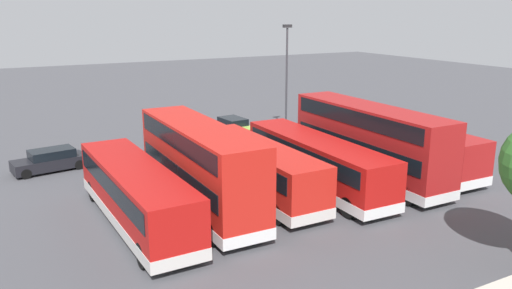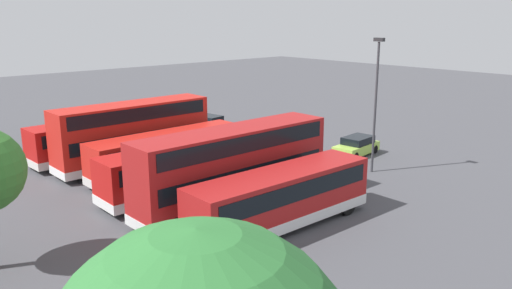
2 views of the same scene
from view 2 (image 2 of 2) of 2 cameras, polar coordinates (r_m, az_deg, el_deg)
The scene contains 11 objects.
ground_plane at distance 38.85m, azimuth 3.14°, elevation -1.45°, with size 140.00×140.00×0.00m, color #47474C.
bus_single_deck_near_end at distance 25.80m, azimuth 2.85°, elevation -5.87°, with size 2.82×10.70×2.95m.
bus_double_decker_second at distance 28.06m, azimuth -2.50°, elevation -2.41°, with size 2.63×12.08×4.55m.
bus_single_deck_third at distance 31.24m, azimuth -6.86°, elevation -2.35°, with size 2.77×12.08×2.95m.
bus_single_deck_fourth at distance 34.40m, azimuth -9.73°, elevation -0.91°, with size 2.70×11.00×2.95m.
bus_double_decker_fifth at distance 37.05m, azimuth -13.52°, elevation 1.30°, with size 2.63×11.25×4.55m.
bus_single_deck_sixth at distance 40.09m, azimuth -16.20°, elevation 0.88°, with size 2.89×11.72×2.95m.
car_hatchback_silver at distance 48.14m, azimuth -5.54°, elevation 2.43°, with size 4.72×2.45×1.43m.
car_small_green at distance 40.10m, azimuth 11.16°, elevation -0.17°, with size 2.18×4.21×1.43m.
lamp_post_tall at distance 35.05m, azimuth 13.23°, elevation 5.23°, with size 0.70×0.30×9.07m.
waste_bin_yellow at distance 42.47m, azimuth 4.60°, elevation 0.55°, with size 0.60×0.60×0.95m, color #197F33.
Camera 2 is at (-26.17, 26.73, 10.47)m, focal length 35.86 mm.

